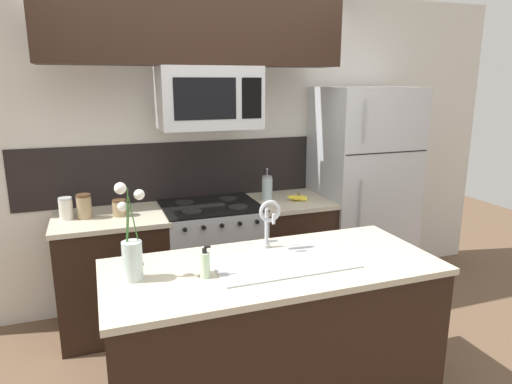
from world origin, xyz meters
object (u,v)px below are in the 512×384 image
storage_jar_medium (84,206)px  flower_vase (132,253)px  banana_bunch (298,198)px  dish_soap_bottle (205,264)px  storage_jar_short (119,208)px  sink_faucet (269,218)px  refrigerator (360,191)px  microwave (209,98)px  stove_range (212,260)px  french_press (267,188)px  storage_jar_tall (66,208)px

storage_jar_medium → flower_vase: (0.23, -1.20, 0.05)m
banana_bunch → dish_soap_bottle: dish_soap_bottle is taller
storage_jar_short → sink_faucet: (0.78, -1.03, 0.14)m
storage_jar_medium → dish_soap_bottle: (0.57, -1.29, -0.02)m
dish_soap_bottle → refrigerator: bearing=37.0°
microwave → banana_bunch: microwave is taller
stove_range → storage_jar_short: bearing=-178.6°
french_press → flower_vase: (-1.20, -1.25, 0.04)m
sink_faucet → flower_vase: 0.80m
storage_jar_tall → storage_jar_medium: storage_jar_medium is taller
storage_jar_medium → banana_bunch: (1.67, -0.07, -0.07)m
storage_jar_short → french_press: 1.20m
storage_jar_tall → dish_soap_bottle: 1.49m
stove_range → dish_soap_bottle: dish_soap_bottle is taller
stove_range → storage_jar_medium: bearing=179.7°
stove_range → storage_jar_medium: 1.08m
refrigerator → storage_jar_short: refrigerator is taller
stove_range → french_press: 0.74m
storage_jar_medium → flower_vase: bearing=-79.1°
storage_jar_tall → sink_faucet: size_ratio=0.52×
stove_range → storage_jar_medium: size_ratio=5.23×
storage_jar_short → dish_soap_bottle: bearing=-75.3°
storage_jar_short → banana_bunch: size_ratio=0.64×
stove_range → microwave: 1.29m
stove_range → flower_vase: bearing=-120.5°
stove_range → storage_jar_tall: bearing=178.5°
microwave → refrigerator: 1.62m
stove_range → microwave: microwave is taller
storage_jar_tall → storage_jar_medium: bearing=-10.6°
storage_jar_medium → storage_jar_tall: bearing=169.4°
french_press → dish_soap_bottle: size_ratio=1.62×
stove_range → storage_jar_short: (-0.69, -0.02, 0.51)m
microwave → dish_soap_bottle: bearing=-105.8°
stove_range → microwave: size_ratio=1.25×
microwave → french_press: size_ratio=2.79×
refrigerator → storage_jar_short: size_ratio=15.16×
stove_range → storage_jar_short: 0.86m
storage_jar_short → sink_faucet: bearing=-52.8°
banana_bunch → dish_soap_bottle: size_ratio=1.14×
storage_jar_medium → storage_jar_short: bearing=-5.2°
storage_jar_medium → storage_jar_short: (0.24, -0.02, -0.03)m
refrigerator → dish_soap_bottle: (-1.74, -1.31, 0.06)m
storage_jar_medium → sink_faucet: sink_faucet is taller
microwave → storage_jar_tall: (-1.06, 0.05, -0.77)m
flower_vase → storage_jar_medium: bearing=100.9°
refrigerator → french_press: 0.89m
storage_jar_short → banana_bunch: bearing=-1.8°
storage_jar_tall → french_press: 1.56m
dish_soap_bottle → microwave: bearing=74.2°
microwave → banana_bunch: 1.10m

